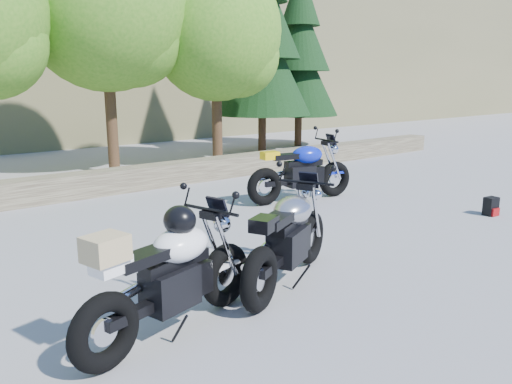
% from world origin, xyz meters
% --- Properties ---
extents(ground, '(90.00, 90.00, 0.00)m').
position_xyz_m(ground, '(0.00, 0.00, 0.00)').
color(ground, gray).
rests_on(ground, ground).
extents(stone_wall, '(22.00, 0.55, 0.50)m').
position_xyz_m(stone_wall, '(0.00, 5.50, 0.25)').
color(stone_wall, '#4D4233').
rests_on(stone_wall, ground).
extents(tree_decid_mid, '(4.08, 4.08, 6.24)m').
position_xyz_m(tree_decid_mid, '(0.91, 7.54, 4.04)').
color(tree_decid_mid, '#382314').
rests_on(tree_decid_mid, ground).
extents(tree_decid_right, '(3.54, 3.54, 5.41)m').
position_xyz_m(tree_decid_right, '(3.71, 6.94, 3.50)').
color(tree_decid_right, '#382314').
rests_on(tree_decid_right, ground).
extents(conifer_near, '(3.17, 3.17, 7.06)m').
position_xyz_m(conifer_near, '(6.20, 8.20, 3.68)').
color(conifer_near, '#382314').
rests_on(conifer_near, ground).
extents(conifer_far, '(2.82, 2.82, 6.27)m').
position_xyz_m(conifer_far, '(8.40, 8.80, 3.27)').
color(conifer_far, '#382314').
rests_on(conifer_far, ground).
extents(silver_bike, '(2.11, 1.15, 1.14)m').
position_xyz_m(silver_bike, '(-0.50, -0.49, 0.55)').
color(silver_bike, black).
rests_on(silver_bike, ground).
extents(white_bike, '(2.18, 0.85, 1.22)m').
position_xyz_m(white_bike, '(-2.17, -0.70, 0.60)').
color(white_bike, black).
rests_on(white_bike, ground).
extents(blue_bike, '(2.37, 0.79, 1.20)m').
position_xyz_m(blue_bike, '(2.51, 2.45, 0.58)').
color(blue_bike, black).
rests_on(blue_bike, ground).
extents(backpack, '(0.26, 0.23, 0.33)m').
position_xyz_m(backpack, '(4.38, -0.46, 0.16)').
color(backpack, black).
rests_on(backpack, ground).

